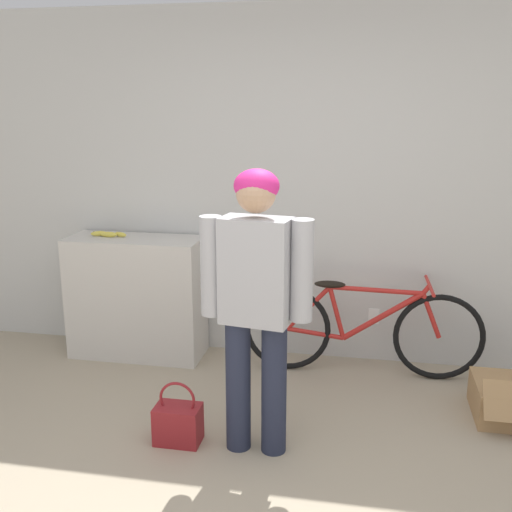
{
  "coord_description": "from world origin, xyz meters",
  "views": [
    {
      "loc": [
        0.48,
        -2.11,
        1.9
      ],
      "look_at": [
        -0.09,
        0.88,
        1.13
      ],
      "focal_mm": 42.0,
      "sensor_mm": 36.0,
      "label": 1
    }
  ],
  "objects_px": {
    "banana": "(109,234)",
    "bicycle": "(361,329)",
    "person": "(256,292)",
    "handbag": "(178,423)"
  },
  "relations": [
    {
      "from": "person",
      "to": "banana",
      "type": "relative_size",
      "value": 5.27
    },
    {
      "from": "bicycle",
      "to": "banana",
      "type": "bearing_deg",
      "value": 176.58
    },
    {
      "from": "bicycle",
      "to": "banana",
      "type": "height_order",
      "value": "banana"
    },
    {
      "from": "person",
      "to": "banana",
      "type": "distance_m",
      "value": 1.79
    },
    {
      "from": "banana",
      "to": "handbag",
      "type": "distance_m",
      "value": 1.7
    },
    {
      "from": "bicycle",
      "to": "handbag",
      "type": "distance_m",
      "value": 1.52
    },
    {
      "from": "banana",
      "to": "bicycle",
      "type": "bearing_deg",
      "value": -1.76
    },
    {
      "from": "bicycle",
      "to": "handbag",
      "type": "height_order",
      "value": "bicycle"
    },
    {
      "from": "bicycle",
      "to": "banana",
      "type": "relative_size",
      "value": 5.67
    },
    {
      "from": "bicycle",
      "to": "handbag",
      "type": "bearing_deg",
      "value": -133.79
    }
  ]
}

